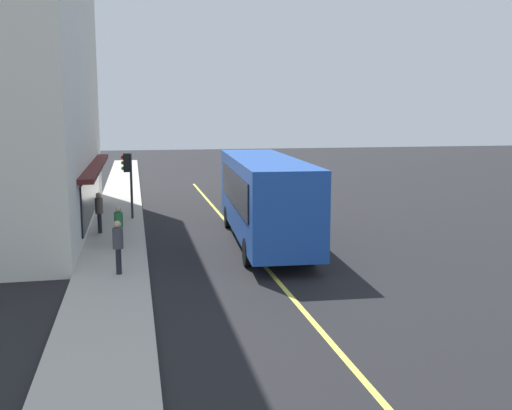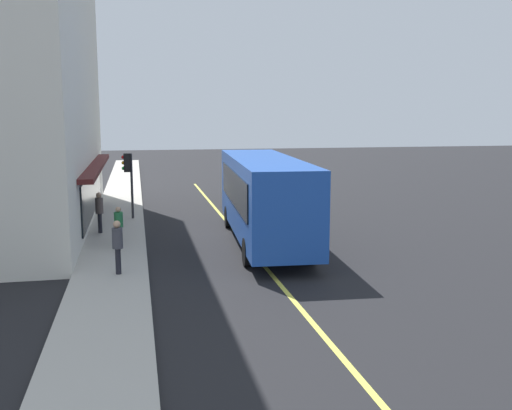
% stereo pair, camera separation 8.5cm
% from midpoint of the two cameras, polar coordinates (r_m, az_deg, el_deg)
% --- Properties ---
extents(ground, '(120.00, 120.00, 0.00)m').
position_cam_midpoint_polar(ground, '(26.63, -2.06, -2.49)').
color(ground, black).
extents(sidewalk, '(80.00, 2.43, 0.15)m').
position_cam_midpoint_polar(sidewalk, '(26.27, -13.36, -2.72)').
color(sidewalk, '#B2ADA3').
rests_on(sidewalk, ground).
extents(lane_centre_stripe, '(36.00, 0.16, 0.01)m').
position_cam_midpoint_polar(lane_centre_stripe, '(26.63, -2.06, -2.48)').
color(lane_centre_stripe, '#D8D14C').
rests_on(lane_centre_stripe, ground).
extents(bus, '(11.26, 3.17, 3.50)m').
position_cam_midpoint_polar(bus, '(23.71, 0.88, 0.96)').
color(bus, '#1E4CAD').
rests_on(bus, ground).
extents(traffic_light, '(0.30, 0.52, 3.20)m').
position_cam_midpoint_polar(traffic_light, '(29.15, -12.30, 3.34)').
color(traffic_light, '#2D2D33').
rests_on(traffic_light, sidewalk).
extents(car_yellow, '(4.37, 2.00, 1.52)m').
position_cam_midpoint_polar(car_yellow, '(34.47, 0.51, 1.39)').
color(car_yellow, yellow).
rests_on(car_yellow, ground).
extents(pedestrian_waiting, '(0.34, 0.34, 1.77)m').
position_cam_midpoint_polar(pedestrian_waiting, '(26.03, -14.96, -0.33)').
color(pedestrian_waiting, black).
rests_on(pedestrian_waiting, sidewalk).
extents(pedestrian_mid_block, '(0.34, 0.34, 1.56)m').
position_cam_midpoint_polar(pedestrian_mid_block, '(23.27, -13.16, -1.70)').
color(pedestrian_mid_block, black).
rests_on(pedestrian_mid_block, sidewalk).
extents(pedestrian_near_storefront, '(0.34, 0.34, 1.75)m').
position_cam_midpoint_polar(pedestrian_near_storefront, '(19.23, -13.25, -3.53)').
color(pedestrian_near_storefront, black).
rests_on(pedestrian_near_storefront, sidewalk).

